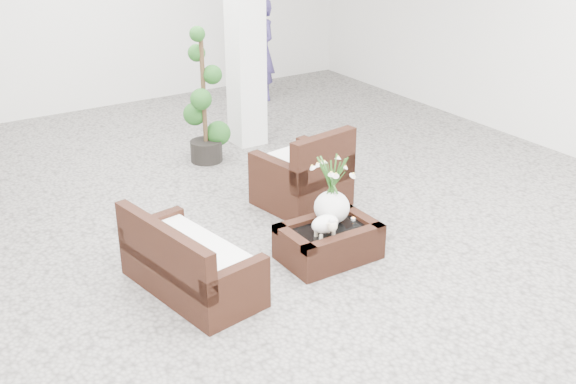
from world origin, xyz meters
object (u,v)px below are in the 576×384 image
coffee_table (329,243)px  loveseat (191,254)px  armchair (301,166)px  topiary (204,97)px

coffee_table → loveseat: 1.36m
armchair → loveseat: armchair is taller
coffee_table → loveseat: bearing=172.2°
coffee_table → topiary: topiary is taller
coffee_table → armchair: armchair is taller
coffee_table → armchair: bearing=68.4°
coffee_table → loveseat: (-1.33, 0.18, 0.20)m
coffee_table → topiary: (0.17, 2.91, 0.69)m
coffee_table → topiary: 3.00m
loveseat → topiary: topiary is taller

